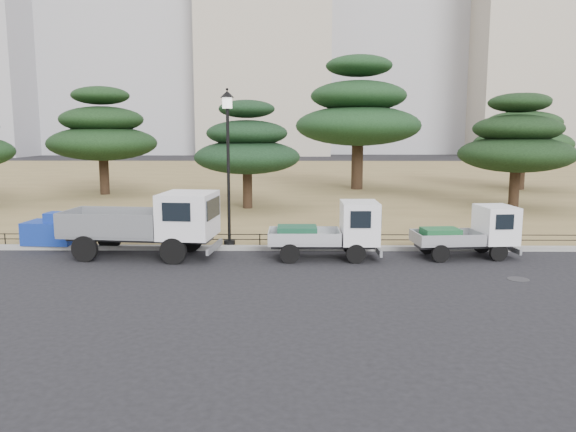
{
  "coord_description": "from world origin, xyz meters",
  "views": [
    {
      "loc": [
        0.24,
        -16.55,
        4.12
      ],
      "look_at": [
        0.0,
        2.0,
        1.3
      ],
      "focal_mm": 35.0,
      "sensor_mm": 36.0,
      "label": 1
    }
  ],
  "objects_px": {
    "truck_kei_front": "(333,230)",
    "tarp_pile": "(52,231)",
    "truck_large": "(150,221)",
    "truck_kei_rear": "(472,232)",
    "street_lamp": "(228,142)"
  },
  "relations": [
    {
      "from": "truck_large",
      "to": "truck_kei_front",
      "type": "bearing_deg",
      "value": 4.22
    },
    {
      "from": "truck_kei_rear",
      "to": "street_lamp",
      "type": "bearing_deg",
      "value": 164.96
    },
    {
      "from": "truck_large",
      "to": "tarp_pile",
      "type": "relative_size",
      "value": 2.87
    },
    {
      "from": "truck_large",
      "to": "truck_kei_front",
      "type": "xyz_separation_m",
      "value": [
        5.98,
        -0.16,
        -0.27
      ]
    },
    {
      "from": "truck_large",
      "to": "street_lamp",
      "type": "distance_m",
      "value": 3.8
    },
    {
      "from": "truck_large",
      "to": "truck_kei_front",
      "type": "relative_size",
      "value": 1.44
    },
    {
      "from": "truck_large",
      "to": "truck_kei_rear",
      "type": "bearing_deg",
      "value": 6.23
    },
    {
      "from": "truck_large",
      "to": "street_lamp",
      "type": "xyz_separation_m",
      "value": [
        2.45,
        1.39,
        2.55
      ]
    },
    {
      "from": "street_lamp",
      "to": "tarp_pile",
      "type": "xyz_separation_m",
      "value": [
        -6.33,
        0.09,
        -3.15
      ]
    },
    {
      "from": "truck_kei_front",
      "to": "street_lamp",
      "type": "relative_size",
      "value": 0.66
    },
    {
      "from": "truck_kei_rear",
      "to": "tarp_pile",
      "type": "xyz_separation_m",
      "value": [
        -14.45,
        1.4,
        -0.24
      ]
    },
    {
      "from": "truck_kei_front",
      "to": "tarp_pile",
      "type": "bearing_deg",
      "value": 170.19
    },
    {
      "from": "truck_kei_front",
      "to": "tarp_pile",
      "type": "relative_size",
      "value": 1.99
    },
    {
      "from": "truck_large",
      "to": "tarp_pile",
      "type": "bearing_deg",
      "value": 164.91
    },
    {
      "from": "truck_kei_rear",
      "to": "street_lamp",
      "type": "relative_size",
      "value": 0.63
    }
  ]
}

